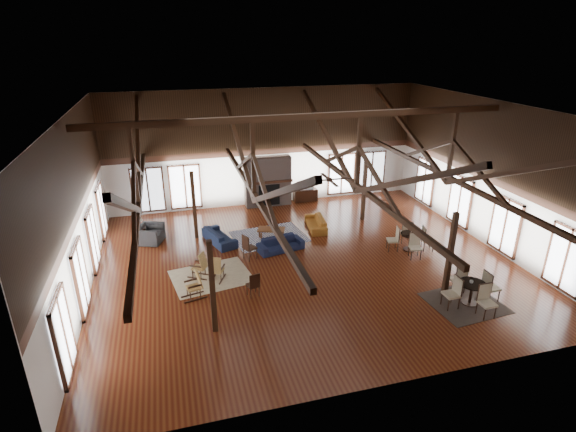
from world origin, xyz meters
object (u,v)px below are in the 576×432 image
object	(u,v)px
sofa_navy_front	(281,244)
tv_console	(305,195)
cafe_table_near	(472,289)
sofa_orange	(316,223)
armchair	(150,234)
coffee_table	(271,230)
sofa_navy_left	(219,236)
cafe_table_far	(410,239)

from	to	relation	value
sofa_navy_front	tv_console	xyz separation A→B (m)	(2.78, 5.48, 0.04)
cafe_table_near	sofa_orange	bearing A→B (deg)	112.40
tv_console	armchair	bearing A→B (deg)	-158.52
coffee_table	cafe_table_near	xyz separation A→B (m)	(5.26, -6.82, 0.15)
sofa_navy_front	tv_console	size ratio (longest dim) A/B	1.50
sofa_navy_left	cafe_table_far	distance (m)	8.12
sofa_navy_front	coffee_table	bearing A→B (deg)	82.46
armchair	cafe_table_far	world-z (taller)	cafe_table_far
coffee_table	sofa_navy_front	bearing A→B (deg)	-64.90
sofa_navy_front	cafe_table_near	size ratio (longest dim) A/B	0.93
sofa_navy_front	sofa_navy_left	distance (m)	2.77
tv_console	cafe_table_near	bearing A→B (deg)	-77.83
sofa_navy_left	armchair	xyz separation A→B (m)	(-2.89, 0.87, 0.07)
sofa_navy_front	cafe_table_near	distance (m)	7.58
armchair	tv_console	bearing A→B (deg)	-47.84
sofa_orange	coffee_table	xyz separation A→B (m)	(-2.25, -0.49, 0.12)
sofa_navy_front	coffee_table	size ratio (longest dim) A/B	1.47
sofa_navy_front	sofa_navy_left	xyz separation A→B (m)	(-2.37, 1.44, 0.01)
armchair	coffee_table	bearing A→B (deg)	-80.54
sofa_navy_front	sofa_orange	world-z (taller)	sofa_navy_front
sofa_orange	coffee_table	distance (m)	2.30
sofa_navy_front	cafe_table_far	distance (m)	5.42
tv_console	sofa_navy_left	bearing A→B (deg)	-141.93
armchair	tv_console	size ratio (longest dim) A/B	0.88
cafe_table_far	sofa_orange	bearing A→B (deg)	134.33
armchair	sofa_navy_front	bearing A→B (deg)	-92.99
sofa_navy_front	cafe_table_far	world-z (taller)	cafe_table_far
sofa_navy_left	cafe_table_near	world-z (taller)	cafe_table_near
cafe_table_near	sofa_navy_front	bearing A→B (deg)	132.97
cafe_table_far	tv_console	size ratio (longest dim) A/B	1.57
sofa_navy_left	coffee_table	xyz separation A→B (m)	(2.27, -0.15, 0.10)
armchair	sofa_orange	bearing A→B (deg)	-73.43
sofa_navy_left	coffee_table	size ratio (longest dim) A/B	1.54
cafe_table_near	cafe_table_far	world-z (taller)	cafe_table_near
coffee_table	cafe_table_near	size ratio (longest dim) A/B	0.63
armchair	cafe_table_near	distance (m)	13.05
sofa_navy_left	cafe_table_far	bearing A→B (deg)	-128.75
sofa_navy_front	armchair	bearing A→B (deg)	144.37
armchair	cafe_table_near	world-z (taller)	cafe_table_near
sofa_navy_front	cafe_table_near	world-z (taller)	cafe_table_near
sofa_navy_left	armchair	size ratio (longest dim) A/B	1.78
cafe_table_far	cafe_table_near	bearing A→B (deg)	-91.00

